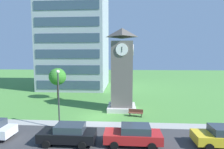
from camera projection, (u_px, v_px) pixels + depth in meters
ground_plane at (98, 117)px, 21.39m from camera, size 160.00×160.00×0.00m
street_asphalt at (87, 144)px, 14.79m from camera, size 120.00×7.20×0.01m
kerb_strip at (95, 124)px, 19.16m from camera, size 120.00×1.60×0.01m
office_building at (76, 34)px, 42.01m from camera, size 14.44×14.38×25.60m
clock_tower at (122, 74)px, 24.04m from camera, size 3.85×3.85×11.26m
park_bench at (136, 113)px, 21.64m from camera, size 1.85×0.77×0.88m
street_lamp at (58, 93)px, 17.68m from camera, size 0.36×0.36×6.06m
tree_near_tower at (58, 77)px, 30.49m from camera, size 2.97×2.97×5.43m
parked_car_black at (68, 134)px, 14.78m from camera, size 4.77×2.05×1.69m
parked_car_red at (133, 135)px, 14.58m from camera, size 4.79×2.00×1.69m
parked_car_yellow at (223, 136)px, 14.29m from camera, size 4.53×2.07×1.69m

